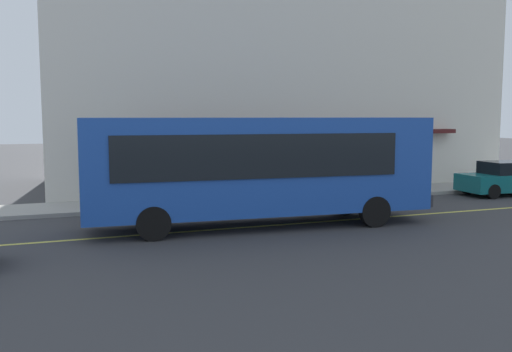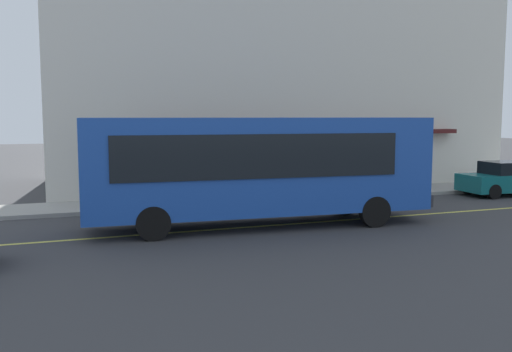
{
  "view_description": "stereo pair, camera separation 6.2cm",
  "coord_description": "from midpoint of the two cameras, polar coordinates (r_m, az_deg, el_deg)",
  "views": [
    {
      "loc": [
        -9.1,
        -16.51,
        3.55
      ],
      "look_at": [
        -2.83,
        0.38,
        1.6
      ],
      "focal_mm": 38.95,
      "sensor_mm": 36.0,
      "label": 1
    },
    {
      "loc": [
        -9.04,
        -16.54,
        3.55
      ],
      "look_at": [
        -2.83,
        0.38,
        1.6
      ],
      "focal_mm": 38.95,
      "sensor_mm": 36.0,
      "label": 2
    }
  ],
  "objects": [
    {
      "name": "bus",
      "position": [
        17.77,
        0.61,
        1.12
      ],
      "size": [
        11.27,
        3.26,
        3.5
      ],
      "color": "#1E4CAD",
      "rests_on": "ground"
    },
    {
      "name": "car_teal",
      "position": [
        27.44,
        24.53,
        -0.25
      ],
      "size": [
        4.38,
        2.01,
        1.52
      ],
      "color": "#14666B",
      "rests_on": "ground"
    },
    {
      "name": "lane_centre_stripe",
      "position": [
        19.18,
        8.48,
        -4.54
      ],
      "size": [
        36.0,
        0.16,
        0.01
      ],
      "primitive_type": "cube",
      "color": "#D8D14C",
      "rests_on": "ground"
    },
    {
      "name": "traffic_light",
      "position": [
        22.12,
        -1.51,
        3.54
      ],
      "size": [
        0.3,
        0.52,
        3.2
      ],
      "color": "#2D2D33",
      "rests_on": "sidewalk"
    },
    {
      "name": "sidewalk",
      "position": [
        23.87,
        2.4,
        -2.2
      ],
      "size": [
        80.0,
        2.71,
        0.15
      ],
      "primitive_type": "cube",
      "color": "#9E9B93",
      "rests_on": "ground"
    },
    {
      "name": "storefront_building",
      "position": [
        30.52,
        1.24,
        13.07
      ],
      "size": [
        22.68,
        10.72,
        14.44
      ],
      "color": "silver",
      "rests_on": "ground"
    },
    {
      "name": "pedestrian_at_corner",
      "position": [
        22.84,
        0.52,
        0.34
      ],
      "size": [
        0.34,
        0.34,
        1.78
      ],
      "color": "black",
      "rests_on": "sidewalk"
    },
    {
      "name": "ground",
      "position": [
        19.18,
        8.48,
        -4.56
      ],
      "size": [
        120.0,
        120.0,
        0.0
      ],
      "primitive_type": "plane",
      "color": "#38383A"
    }
  ]
}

